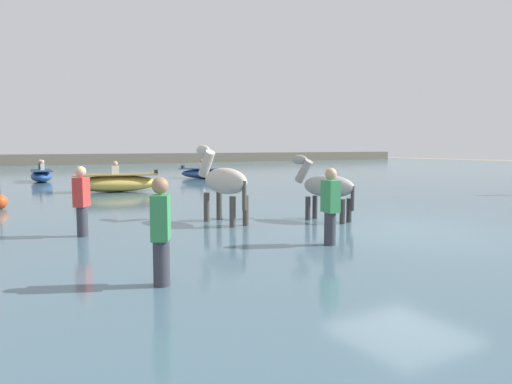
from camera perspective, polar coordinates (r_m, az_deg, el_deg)
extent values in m
plane|color=gray|center=(10.00, 17.54, -6.20)|extent=(120.00, 120.00, 0.00)
cube|color=#476675|center=(18.16, -6.61, -0.29)|extent=(90.00, 90.00, 0.32)
ellipsoid|color=gray|center=(10.63, 8.75, 0.69)|extent=(0.84, 1.33, 0.50)
cylinder|color=#31312F|center=(10.80, 6.28, -2.82)|extent=(0.12, 0.12, 0.85)
cylinder|color=#31312F|center=(11.06, 7.12, -2.64)|extent=(0.12, 0.12, 0.85)
cylinder|color=#31312F|center=(10.36, 10.38, -3.23)|extent=(0.12, 0.12, 0.85)
cylinder|color=#31312F|center=(10.62, 11.16, -3.03)|extent=(0.12, 0.12, 0.85)
cylinder|color=gray|center=(10.95, 5.79, 2.53)|extent=(0.35, 0.50, 0.58)
ellipsoid|color=gray|center=(11.01, 5.26, 3.92)|extent=(0.32, 0.47, 0.22)
cylinder|color=#31312F|center=(10.36, 11.58, -0.77)|extent=(0.08, 0.08, 0.54)
ellipsoid|color=beige|center=(10.20, -3.71, 1.34)|extent=(0.68, 1.47, 0.57)
cylinder|color=#45423C|center=(10.60, -5.98, -2.68)|extent=(0.13, 0.13, 0.96)
cylinder|color=#45423C|center=(10.78, -4.45, -2.53)|extent=(0.13, 0.13, 0.96)
cylinder|color=#45423C|center=(9.79, -2.84, -3.34)|extent=(0.13, 0.13, 0.96)
cylinder|color=#45423C|center=(9.99, -1.25, -3.16)|extent=(0.13, 0.13, 0.96)
cylinder|color=beige|center=(10.80, -5.99, 3.45)|extent=(0.29, 0.55, 0.65)
ellipsoid|color=beige|center=(10.91, -6.41, 5.03)|extent=(0.27, 0.51, 0.24)
cylinder|color=#45423C|center=(9.68, -1.42, -0.43)|extent=(0.09, 0.09, 0.61)
ellipsoid|color=gold|center=(18.16, -16.58, 1.00)|extent=(3.23, 1.72, 0.61)
cube|color=olive|center=(18.14, -16.61, 2.02)|extent=(3.10, 1.65, 0.04)
cube|color=black|center=(18.25, -11.99, 2.37)|extent=(0.15, 0.18, 0.18)
cube|color=white|center=(18.20, -16.63, 2.57)|extent=(0.29, 0.23, 0.30)
sphere|color=tan|center=(18.19, -16.65, 3.32)|extent=(0.18, 0.18, 0.18)
ellipsoid|color=#28518E|center=(24.84, -6.44, 2.19)|extent=(2.21, 2.54, 0.48)
cube|color=navy|center=(24.83, -6.44, 2.79)|extent=(2.13, 2.44, 0.04)
cube|color=black|center=(25.43, -8.84, 2.98)|extent=(0.20, 0.19, 0.18)
cube|color=white|center=(24.72, -6.57, 3.17)|extent=(0.30, 0.32, 0.30)
sphere|color=#A37556|center=(24.71, -6.58, 3.72)|extent=(0.18, 0.18, 0.18)
ellipsoid|color=#28518E|center=(24.60, -24.49, 1.74)|extent=(1.15, 2.64, 0.51)
cube|color=navy|center=(24.59, -24.52, 2.38)|extent=(1.10, 2.53, 0.04)
cube|color=#232328|center=(25.30, -24.60, 2.84)|extent=(0.20, 0.27, 0.30)
sphere|color=tan|center=(25.29, -24.62, 3.38)|extent=(0.18, 0.18, 0.18)
cube|color=white|center=(24.58, -24.39, 2.78)|extent=(0.20, 0.27, 0.30)
sphere|color=beige|center=(24.57, -24.41, 3.34)|extent=(0.18, 0.18, 0.18)
cylinder|color=#383842|center=(5.85, -11.32, -9.92)|extent=(0.20, 0.20, 0.88)
cube|color=#388E51|center=(5.70, -11.45, -3.03)|extent=(0.32, 0.38, 0.54)
sphere|color=#A37556|center=(5.66, -11.52, 0.78)|extent=(0.20, 0.20, 0.20)
cylinder|color=#383842|center=(8.14, 8.92, -5.51)|extent=(0.20, 0.20, 0.88)
cube|color=#388E51|center=(8.03, 8.99, -0.53)|extent=(0.24, 0.34, 0.54)
sphere|color=tan|center=(8.00, 9.03, 2.18)|extent=(0.20, 0.20, 0.20)
cylinder|color=#383842|center=(9.36, -20.21, -4.33)|extent=(0.20, 0.20, 0.88)
cube|color=red|center=(9.27, -20.36, -0.01)|extent=(0.35, 0.38, 0.54)
sphere|color=beige|center=(9.25, -20.44, 2.34)|extent=(0.20, 0.20, 0.20)
sphere|color=#E54C1E|center=(14.36, -28.53, -1.04)|extent=(0.39, 0.39, 0.39)
cube|color=#605B4C|center=(47.22, -21.67, 3.50)|extent=(80.00, 2.40, 1.30)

